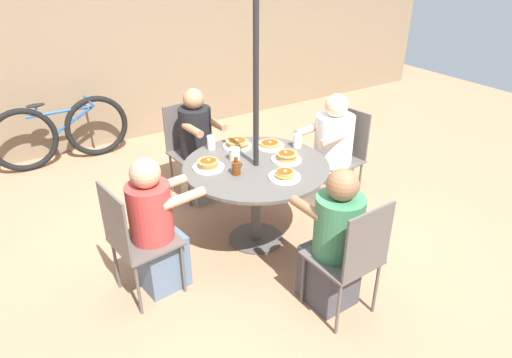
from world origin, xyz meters
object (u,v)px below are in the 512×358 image
pancake_plate_c (286,157)px  pancake_plate_d (237,144)px  patio_chair_north (343,151)px  patio_chair_west (353,255)px  diner_north (330,157)px  pancake_plate_a (208,165)px  drinking_glass_b (297,141)px  diner_south (156,230)px  pancake_plate_e (270,145)px  patio_chair_south (133,237)px  pancake_plate_b (285,175)px  bicycle (62,132)px  syrup_bottle (236,168)px  patio_table (256,176)px  coffee_cup (235,154)px  drinking_glass_a (211,143)px  patio_chair_east (189,144)px  diner_east (198,150)px  diner_west (334,245)px

pancake_plate_c → pancake_plate_d: 0.50m
patio_chair_north → patio_chair_west: (-1.06, -1.28, 0.00)m
diner_north → pancake_plate_a: (-1.28, 0.01, 0.25)m
diner_north → patio_chair_west: bearing=136.5°
patio_chair_west → drinking_glass_b: bearing=67.5°
diner_south → pancake_plate_e: bearing=99.1°
pancake_plate_d → patio_chair_west: bearing=-90.2°
patio_chair_south → pancake_plate_b: size_ratio=3.68×
pancake_plate_e → bicycle: 2.68m
syrup_bottle → patio_table: bearing=14.5°
patio_chair_north → patio_chair_west: 1.66m
diner_north → coffee_cup: 1.06m
patio_chair_west → patio_table: bearing=90.0°
pancake_plate_d → drinking_glass_a: drinking_glass_a is taller
patio_chair_east → diner_south: bearing=51.0°
patio_chair_south → pancake_plate_a: size_ratio=3.68×
syrup_bottle → bicycle: 2.74m
pancake_plate_e → syrup_bottle: 0.60m
diner_east → pancake_plate_b: bearing=91.7°
diner_west → pancake_plate_e: size_ratio=4.34×
pancake_plate_a → bicycle: size_ratio=0.16×
pancake_plate_b → coffee_cup: bearing=108.2°
pancake_plate_d → drinking_glass_a: size_ratio=2.09×
diner_south → pancake_plate_b: size_ratio=4.30×
diner_north → drinking_glass_a: bearing=64.5°
patio_table → drinking_glass_a: drinking_glass_a is taller
diner_north → coffee_cup: (-1.03, 0.04, 0.27)m
coffee_cup → pancake_plate_c: bearing=-35.0°
patio_table → diner_north: (0.93, 0.14, -0.11)m
diner_east → pancake_plate_d: diner_east is taller
patio_chair_north → pancake_plate_a: patio_chair_north is taller
pancake_plate_e → drinking_glass_a: 0.52m
pancake_plate_d → pancake_plate_e: pancake_plate_d is taller
patio_chair_south → pancake_plate_b: bearing=74.5°
diner_south → drinking_glass_b: (1.42, 0.22, 0.29)m
diner_west → patio_chair_north: bearing=43.6°
diner_east → drinking_glass_b: (0.57, -0.84, 0.27)m
diner_north → patio_chair_east: 1.41m
patio_table → pancake_plate_c: size_ratio=4.76×
patio_chair_south → coffee_cup: bearing=100.3°
diner_east → syrup_bottle: diner_east is taller
diner_west → drinking_glass_a: 1.45m
patio_table → syrup_bottle: syrup_bottle is taller
pancake_plate_e → drinking_glass_b: drinking_glass_b is taller
patio_chair_west → drinking_glass_a: 1.62m
patio_chair_east → diner_west: 2.05m
pancake_plate_b → pancake_plate_d: 0.70m
diner_north → patio_chair_east: diner_north is taller
diner_north → diner_east: (-1.01, 0.80, 0.01)m
pancake_plate_a → drinking_glass_b: bearing=-3.3°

